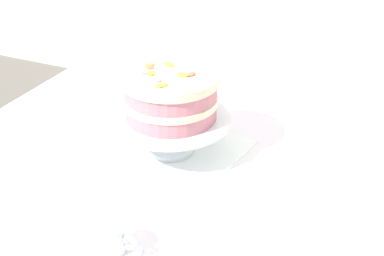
{
  "coord_description": "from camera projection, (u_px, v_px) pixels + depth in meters",
  "views": [
    {
      "loc": [
        0.39,
        -0.94,
        1.45
      ],
      "look_at": [
        -0.06,
        0.03,
        0.86
      ],
      "focal_mm": 50.65,
      "sensor_mm": 36.0,
      "label": 1
    }
  ],
  "objects": [
    {
      "name": "dining_table",
      "position": [
        205.0,
        222.0,
        1.26
      ],
      "size": [
        1.4,
        1.0,
        0.74
      ],
      "color": "white",
      "rests_on": "ground"
    },
    {
      "name": "linen_napkin",
      "position": [
        172.0,
        151.0,
        1.36
      ],
      "size": [
        0.36,
        0.36,
        0.0
      ],
      "primitive_type": "cube",
      "rotation": [
        0.0,
        0.0,
        -0.15
      ],
      "color": "white",
      "rests_on": "dining_table"
    },
    {
      "name": "cake_stand",
      "position": [
        171.0,
        123.0,
        1.32
      ],
      "size": [
        0.29,
        0.29,
        0.1
      ],
      "color": "silver",
      "rests_on": "linen_napkin"
    },
    {
      "name": "layer_cake",
      "position": [
        171.0,
        96.0,
        1.28
      ],
      "size": [
        0.23,
        0.23,
        0.12
      ],
      "color": "#CC7A84",
      "rests_on": "cake_stand"
    },
    {
      "name": "teacup",
      "position": [
        110.0,
        242.0,
        1.02
      ],
      "size": [
        0.12,
        0.12,
        0.07
      ],
      "color": "white",
      "rests_on": "dining_table"
    }
  ]
}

